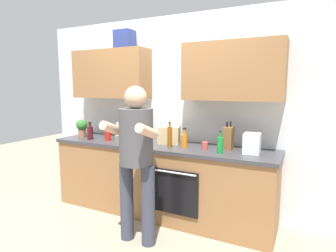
{
  "coord_description": "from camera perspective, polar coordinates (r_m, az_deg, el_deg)",
  "views": [
    {
      "loc": [
        1.63,
        -3.01,
        1.6
      ],
      "look_at": [
        0.17,
        -0.1,
        1.15
      ],
      "focal_mm": 30.2,
      "sensor_mm": 36.0,
      "label": 1
    }
  ],
  "objects": [
    {
      "name": "ground_plane",
      "position": [
        3.78,
        -1.72,
        -17.18
      ],
      "size": [
        12.0,
        12.0,
        0.0
      ],
      "primitive_type": "plane",
      "color": "gray"
    },
    {
      "name": "back_wall_unit",
      "position": [
        3.67,
        0.23,
        6.2
      ],
      "size": [
        4.0,
        0.38,
        2.5
      ],
      "color": "silver",
      "rests_on": "ground"
    },
    {
      "name": "counter",
      "position": [
        3.61,
        -1.74,
        -10.69
      ],
      "size": [
        2.84,
        0.67,
        0.9
      ],
      "color": "olive",
      "rests_on": "ground"
    },
    {
      "name": "person_standing",
      "position": [
        2.86,
        -6.45,
        -5.32
      ],
      "size": [
        0.49,
        0.45,
        1.61
      ],
      "color": "#383D4C",
      "rests_on": "ground"
    },
    {
      "name": "bottle_soda",
      "position": [
        3.05,
        10.45,
        -3.74
      ],
      "size": [
        0.06,
        0.06,
        0.24
      ],
      "color": "#198C33",
      "rests_on": "counter"
    },
    {
      "name": "bottle_juice",
      "position": [
        3.28,
        3.32,
        -2.83
      ],
      "size": [
        0.07,
        0.07,
        0.23
      ],
      "color": "orange",
      "rests_on": "counter"
    },
    {
      "name": "bottle_hotsauce",
      "position": [
        3.81,
        -12.08,
        -1.54
      ],
      "size": [
        0.08,
        0.08,
        0.22
      ],
      "color": "red",
      "rests_on": "counter"
    },
    {
      "name": "bottle_syrup",
      "position": [
        3.3,
        0.34,
        -2.13
      ],
      "size": [
        0.05,
        0.05,
        0.3
      ],
      "color": "#8C4C14",
      "rests_on": "counter"
    },
    {
      "name": "bottle_wine",
      "position": [
        3.93,
        -15.45,
        -1.22
      ],
      "size": [
        0.08,
        0.08,
        0.24
      ],
      "color": "#471419",
      "rests_on": "counter"
    },
    {
      "name": "cup_ceramic",
      "position": [
        3.23,
        7.45,
        -3.95
      ],
      "size": [
        0.07,
        0.07,
        0.08
      ],
      "primitive_type": "cylinder",
      "color": "#BF4C47",
      "rests_on": "counter"
    },
    {
      "name": "cup_stoneware",
      "position": [
        3.62,
        -10.16,
        -2.64
      ],
      "size": [
        0.08,
        0.08,
        0.09
      ],
      "primitive_type": "cylinder",
      "color": "slate",
      "rests_on": "counter"
    },
    {
      "name": "mixing_bowl",
      "position": [
        3.53,
        -5.49,
        -2.91
      ],
      "size": [
        0.22,
        0.22,
        0.08
      ],
      "primitive_type": "cylinder",
      "color": "silver",
      "rests_on": "counter"
    },
    {
      "name": "knife_block",
      "position": [
        3.25,
        12.11,
        -2.39
      ],
      "size": [
        0.1,
        0.14,
        0.32
      ],
      "color": "brown",
      "rests_on": "counter"
    },
    {
      "name": "potted_herb",
      "position": [
        4.1,
        -16.98,
        -0.21
      ],
      "size": [
        0.15,
        0.15,
        0.25
      ],
      "color": "#9E6647",
      "rests_on": "counter"
    },
    {
      "name": "grocery_bag_produce",
      "position": [
        3.14,
        16.57,
        -3.38
      ],
      "size": [
        0.18,
        0.22,
        0.21
      ],
      "primitive_type": "cube",
      "rotation": [
        0.0,
        0.0,
        0.06
      ],
      "color": "silver",
      "rests_on": "counter"
    },
    {
      "name": "grocery_bag_bread",
      "position": [
        3.52,
        0.25,
        -1.83
      ],
      "size": [
        0.3,
        0.26,
        0.21
      ],
      "primitive_type": "cube",
      "rotation": [
        0.0,
        0.0,
        0.27
      ],
      "color": "tan",
      "rests_on": "counter"
    },
    {
      "name": "grocery_bag_rice",
      "position": [
        3.81,
        -8.04,
        -1.0
      ],
      "size": [
        0.26,
        0.24,
        0.23
      ],
      "primitive_type": "cube",
      "rotation": [
        0.0,
        0.0,
        -0.15
      ],
      "color": "beige",
      "rests_on": "counter"
    }
  ]
}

